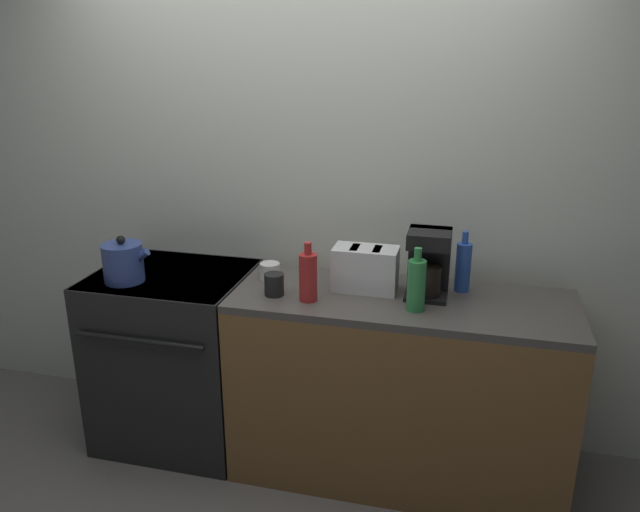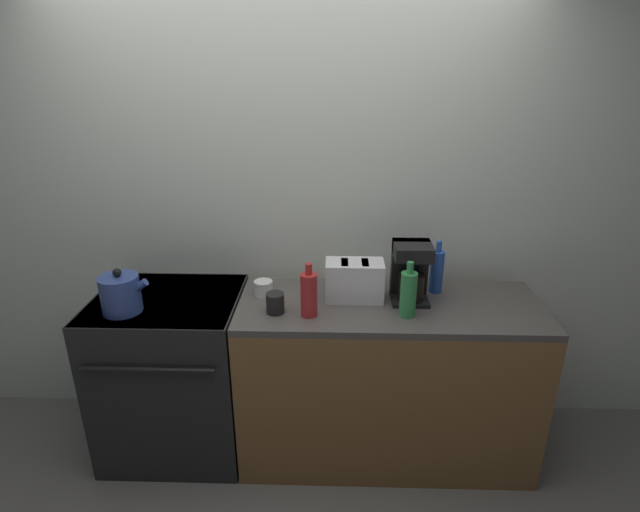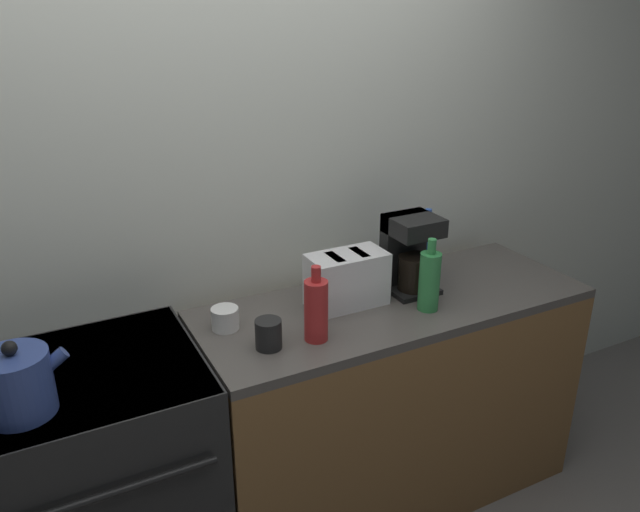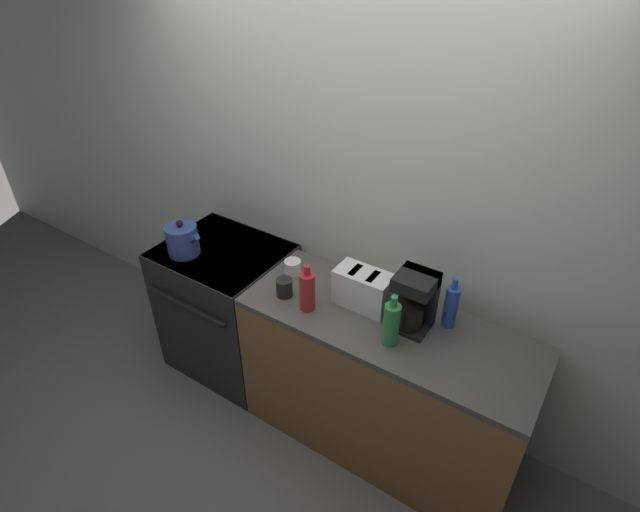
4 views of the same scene
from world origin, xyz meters
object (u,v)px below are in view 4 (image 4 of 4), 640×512
coffee_maker (415,299)px  cup_black (284,287)px  stove (229,306)px  cup_white (293,267)px  bottle_green (391,324)px  bottle_blue (451,306)px  bottle_red (307,291)px  toaster (363,289)px  kettle (183,240)px

coffee_maker → cup_black: (-0.67, -0.17, -0.11)m
stove → cup_white: size_ratio=9.54×
stove → cup_black: size_ratio=9.08×
bottle_green → bottle_blue: 0.33m
coffee_maker → cup_white: size_ratio=3.20×
stove → bottle_red: bottle_red is taller
stove → toaster: bearing=1.6°
toaster → bottle_green: bearing=-35.1°
coffee_maker → bottle_blue: bearing=31.5°
stove → bottle_green: size_ratio=3.30×
toaster → bottle_red: (-0.22, -0.18, 0.01)m
toaster → cup_white: bearing=176.6°
toaster → bottle_blue: bottle_blue is taller
kettle → coffee_maker: bearing=7.1°
kettle → toaster: kettle is taller
toaster → bottle_green: 0.31m
bottle_blue → cup_black: (-0.83, -0.26, -0.07)m
bottle_blue → kettle: bearing=-170.3°
bottle_blue → cup_black: bottle_blue is taller
kettle → cup_white: kettle is taller
toaster → bottle_red: size_ratio=1.09×
toaster → cup_white: toaster is taller
stove → coffee_maker: 1.40m
stove → bottle_red: bearing=-11.7°
toaster → bottle_blue: (0.44, 0.10, 0.02)m
cup_black → toaster: bearing=22.7°
toaster → cup_black: 0.43m
kettle → coffee_maker: size_ratio=0.77×
toaster → bottle_blue: bearing=12.6°
kettle → coffee_maker: (1.43, 0.18, 0.06)m
bottle_blue → cup_white: bottle_blue is taller
stove → toaster: size_ratio=3.13×
stove → toaster: 1.13m
stove → coffee_maker: size_ratio=2.98×
toaster → bottle_green: bottle_green is taller
kettle → bottle_red: size_ratio=0.89×
stove → kettle: size_ratio=3.86×
cup_white → cup_black: (0.08, -0.19, 0.01)m
bottle_red → cup_black: 0.18m
toaster → cup_black: size_ratio=2.90×
coffee_maker → bottle_red: 0.54m
kettle → cup_white: size_ratio=2.47×
kettle → toaster: size_ratio=0.81×
bottle_green → kettle: bearing=179.9°
kettle → bottle_blue: 1.60m
coffee_maker → cup_white: 0.77m
kettle → bottle_green: 1.39m
bottle_blue → cup_white: (-0.91, -0.07, -0.08)m
bottle_red → bottle_blue: 0.72m
bottle_green → cup_white: bottle_green is taller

